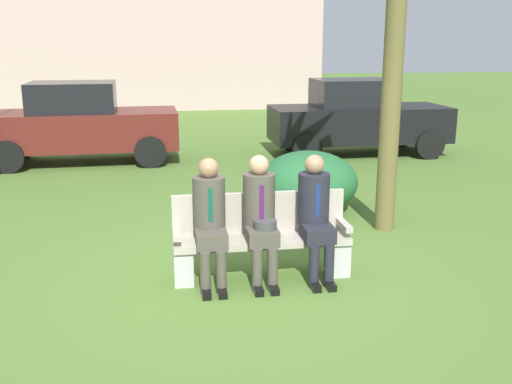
% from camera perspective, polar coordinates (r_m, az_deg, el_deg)
% --- Properties ---
extents(ground_plane, '(80.00, 80.00, 0.00)m').
position_cam_1_polar(ground_plane, '(6.45, -1.29, -8.21)').
color(ground_plane, '#52752F').
extents(park_bench, '(1.89, 0.44, 0.90)m').
position_cam_1_polar(park_bench, '(6.35, 0.49, -4.52)').
color(park_bench, '#B7AD9E').
rests_on(park_bench, ground).
extents(seated_man_left, '(0.34, 0.72, 1.33)m').
position_cam_1_polar(seated_man_left, '(6.07, -4.51, -2.29)').
color(seated_man_left, '#4C473D').
rests_on(seated_man_left, ground).
extents(seated_man_middle, '(0.34, 0.72, 1.34)m').
position_cam_1_polar(seated_man_middle, '(6.12, 0.44, -2.05)').
color(seated_man_middle, '#4C473D').
rests_on(seated_man_middle, ground).
extents(seated_man_right, '(0.34, 0.72, 1.33)m').
position_cam_1_polar(seated_man_right, '(6.25, 5.82, -1.82)').
color(seated_man_right, '#23232D').
rests_on(seated_man_right, ground).
extents(shrub_near_bench, '(1.48, 1.36, 0.92)m').
position_cam_1_polar(shrub_near_bench, '(8.70, 5.11, 0.97)').
color(shrub_near_bench, '#246233').
rests_on(shrub_near_bench, ground).
extents(parked_car_near, '(3.95, 1.80, 1.68)m').
position_cam_1_polar(parked_car_near, '(12.75, -16.75, 6.45)').
color(parked_car_near, '#591E19').
rests_on(parked_car_near, ground).
extents(parked_car_far, '(3.90, 1.70, 1.68)m').
position_cam_1_polar(parked_car_far, '(13.34, 9.84, 7.18)').
color(parked_car_far, black).
rests_on(parked_car_far, ground).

